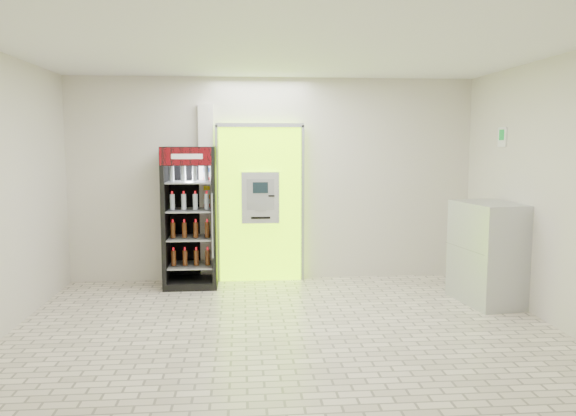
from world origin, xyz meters
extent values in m
plane|color=beige|center=(0.00, 0.00, 0.00)|extent=(6.00, 6.00, 0.00)
plane|color=beige|center=(0.00, 2.50, 1.50)|extent=(6.00, 0.00, 6.00)
plane|color=beige|center=(0.00, -2.50, 1.50)|extent=(6.00, 0.00, 6.00)
plane|color=beige|center=(3.00, 0.00, 1.50)|extent=(0.00, 5.00, 5.00)
plane|color=white|center=(0.00, 0.00, 3.00)|extent=(6.00, 6.00, 0.00)
cube|color=#9EFF00|center=(-0.20, 2.43, 1.15)|extent=(1.20, 0.12, 2.30)
cube|color=gray|center=(-0.20, 2.36, 2.30)|extent=(1.28, 0.04, 0.06)
cube|color=gray|center=(-0.83, 2.36, 1.15)|extent=(0.04, 0.04, 2.30)
cube|color=gray|center=(0.43, 2.36, 1.15)|extent=(0.04, 0.04, 2.30)
cube|color=black|center=(-0.10, 2.38, 0.50)|extent=(0.62, 0.01, 0.67)
cube|color=black|center=(-0.54, 2.38, 1.98)|extent=(0.22, 0.01, 0.18)
cube|color=#B0B3B8|center=(-0.20, 2.32, 1.25)|extent=(0.55, 0.12, 0.75)
cube|color=black|center=(-0.20, 2.25, 1.40)|extent=(0.22, 0.01, 0.16)
cube|color=gray|center=(-0.20, 2.25, 1.12)|extent=(0.16, 0.01, 0.12)
cube|color=black|center=(-0.04, 2.25, 1.28)|extent=(0.09, 0.01, 0.02)
cube|color=black|center=(-0.20, 2.25, 0.96)|extent=(0.28, 0.01, 0.03)
cube|color=silver|center=(-0.98, 2.45, 1.30)|extent=(0.22, 0.10, 2.60)
cube|color=#193FB2|center=(-0.98, 2.40, 1.65)|extent=(0.09, 0.01, 0.06)
cube|color=red|center=(-0.98, 2.40, 1.52)|extent=(0.09, 0.01, 0.06)
cube|color=yellow|center=(-0.98, 2.40, 1.39)|extent=(0.09, 0.01, 0.06)
cube|color=orange|center=(-0.98, 2.40, 1.26)|extent=(0.09, 0.01, 0.06)
cube|color=red|center=(-0.98, 2.40, 1.13)|extent=(0.09, 0.01, 0.06)
cube|color=black|center=(-1.20, 2.15, 1.00)|extent=(0.75, 0.68, 1.99)
cube|color=black|center=(-1.20, 2.47, 1.00)|extent=(0.75, 0.05, 1.99)
cube|color=red|center=(-1.20, 1.82, 1.86)|extent=(0.73, 0.01, 0.24)
cube|color=white|center=(-1.20, 1.81, 1.86)|extent=(0.42, 0.00, 0.07)
cube|color=black|center=(-1.20, 2.15, 0.05)|extent=(0.75, 0.68, 0.10)
cylinder|color=gray|center=(-0.88, 1.79, 0.92)|extent=(0.02, 0.02, 0.90)
cube|color=gray|center=(-1.20, 2.15, 0.30)|extent=(0.63, 0.58, 0.02)
cube|color=gray|center=(-1.20, 2.15, 0.70)|extent=(0.63, 0.58, 0.02)
cube|color=gray|center=(-1.20, 2.15, 1.10)|extent=(0.63, 0.58, 0.02)
cube|color=gray|center=(-1.20, 2.15, 1.49)|extent=(0.63, 0.58, 0.02)
cube|color=#B0B3B8|center=(2.67, 0.97, 0.65)|extent=(0.78, 1.05, 1.29)
cube|color=gray|center=(2.34, 0.97, 0.71)|extent=(0.14, 0.94, 0.01)
cube|color=white|center=(2.99, 1.40, 2.12)|extent=(0.02, 0.22, 0.26)
cube|color=#0B812A|center=(2.98, 1.40, 2.15)|extent=(0.00, 0.14, 0.14)
camera|label=1|loc=(-0.47, -5.84, 2.04)|focal=35.00mm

